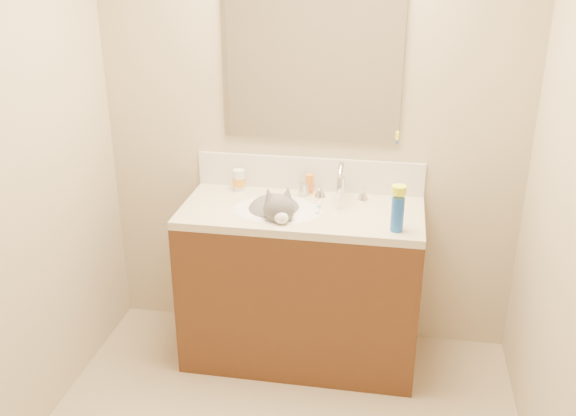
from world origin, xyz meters
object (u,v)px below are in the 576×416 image
at_px(basin, 277,222).
at_px(pill_bottle, 239,180).
at_px(silver_jar, 304,189).
at_px(faucet, 341,185).
at_px(spray_can, 397,214).
at_px(cat, 275,215).
at_px(amber_bottle, 310,184).
at_px(vanity_cabinet, 301,288).

bearing_deg(basin, pill_bottle, 137.61).
bearing_deg(pill_bottle, silver_jar, -2.45).
bearing_deg(faucet, spray_can, -47.84).
height_order(cat, amber_bottle, cat).
bearing_deg(pill_bottle, spray_can, -24.24).
distance_m(vanity_cabinet, faucet, 0.58).
bearing_deg(basin, vanity_cabinet, 14.04).
bearing_deg(cat, spray_can, -34.81).
relative_size(vanity_cabinet, amber_bottle, 11.82).
distance_m(faucet, amber_bottle, 0.19).
distance_m(faucet, silver_jar, 0.21).
height_order(silver_jar, spray_can, spray_can).
relative_size(silver_jar, amber_bottle, 0.63).
relative_size(faucet, amber_bottle, 2.76).
bearing_deg(spray_can, vanity_cabinet, 158.91).
bearing_deg(amber_bottle, faucet, -25.48).
bearing_deg(basin, faucet, 29.12).
xyz_separation_m(silver_jar, spray_can, (0.49, -0.36, 0.05)).
distance_m(faucet, cat, 0.37).
bearing_deg(faucet, amber_bottle, 154.52).
distance_m(vanity_cabinet, basin, 0.40).
height_order(basin, amber_bottle, amber_bottle).
bearing_deg(amber_bottle, cat, -118.24).
height_order(basin, pill_bottle, pill_bottle).
height_order(pill_bottle, spray_can, spray_can).
height_order(faucet, silver_jar, faucet).
bearing_deg(basin, amber_bottle, 62.85).
distance_m(cat, pill_bottle, 0.34).
xyz_separation_m(faucet, pill_bottle, (-0.55, 0.06, -0.03)).
height_order(faucet, cat, faucet).
bearing_deg(amber_bottle, spray_can, -40.99).
distance_m(basin, cat, 0.04).
bearing_deg(silver_jar, amber_bottle, 56.22).
xyz_separation_m(faucet, spray_can, (0.29, -0.32, -0.01)).
bearing_deg(silver_jar, vanity_cabinet, -84.26).
xyz_separation_m(vanity_cabinet, spray_can, (0.47, -0.18, 0.53)).
distance_m(basin, faucet, 0.38).
xyz_separation_m(cat, silver_jar, (0.11, 0.21, 0.06)).
relative_size(faucet, cat, 0.65).
bearing_deg(basin, cat, -160.57).
xyz_separation_m(pill_bottle, spray_can, (0.83, -0.38, 0.02)).
height_order(basin, silver_jar, silver_jar).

